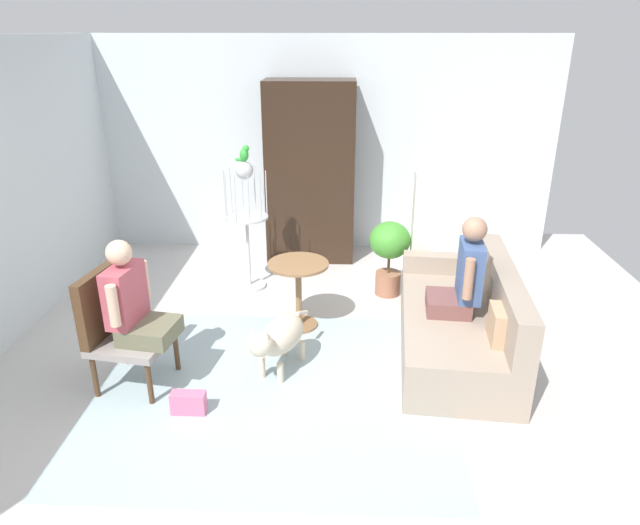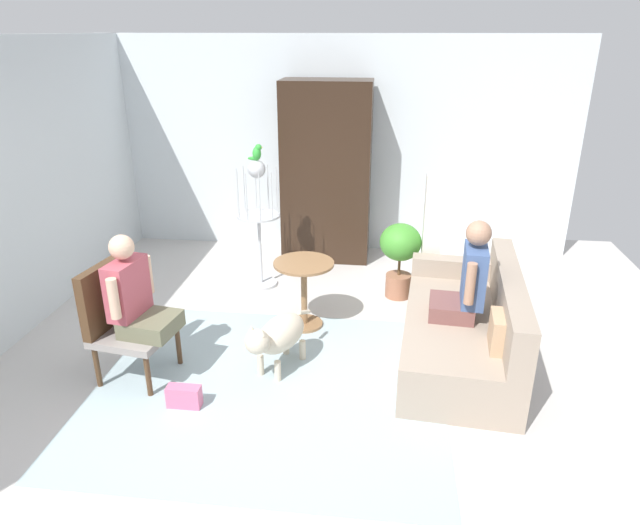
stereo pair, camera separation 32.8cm
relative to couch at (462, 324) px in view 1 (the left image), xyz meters
name	(u,v)px [view 1 (the left image)]	position (x,y,z in m)	size (l,w,h in m)	color
ground_plane	(298,381)	(-1.43, -0.52, -0.29)	(7.60, 7.60, 0.00)	beige
back_wall	(316,146)	(-1.43, 2.71, 1.05)	(5.98, 0.12, 2.67)	silver
area_rug	(273,390)	(-1.63, -0.66, -0.28)	(2.82, 2.50, 0.01)	#9EB2B7
couch	(462,324)	(0.00, 0.00, 0.00)	(1.09, 1.98, 0.83)	gray
armchair	(117,322)	(-2.87, -0.57, 0.26)	(0.65, 0.66, 0.98)	#4C331E
person_on_couch	(464,275)	(-0.04, -0.02, 0.48)	(0.47, 0.55, 0.87)	brown
person_on_armchair	(133,302)	(-2.70, -0.60, 0.46)	(0.52, 0.55, 0.82)	#63624A
round_end_table	(299,286)	(-1.49, 0.42, 0.15)	(0.58, 0.58, 0.67)	olive
dog	(279,337)	(-1.60, -0.38, 0.05)	(0.49, 0.83, 0.55)	beige
bird_cage_stand	(247,217)	(-2.12, 1.32, 0.55)	(0.47, 0.47, 1.44)	silver
parrot	(244,154)	(-2.11, 1.32, 1.23)	(0.17, 0.10, 0.17)	green
potted_plant	(389,249)	(-0.57, 1.20, 0.24)	(0.44, 0.44, 0.83)	#996047
column_lamp	(420,238)	(-0.26, 1.13, 0.40)	(0.20, 0.20, 1.38)	#4C4742
armoire_cabinet	(310,173)	(-1.48, 2.30, 0.80)	(1.07, 0.56, 2.18)	black
handbag	(189,403)	(-2.23, -0.97, -0.20)	(0.26, 0.11, 0.18)	#D8668C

